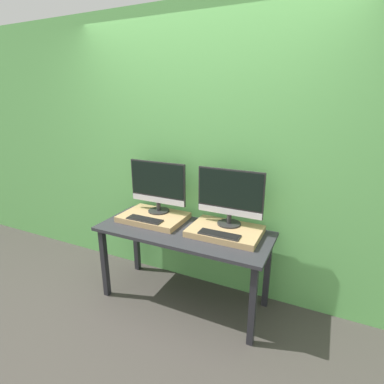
# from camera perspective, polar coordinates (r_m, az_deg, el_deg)

# --- Properties ---
(ground_plane) EXTENTS (12.00, 12.00, 0.00)m
(ground_plane) POSITION_cam_1_polar(r_m,az_deg,el_deg) (2.80, -4.69, -23.17)
(ground_plane) COLOR #423D38
(wall_back) EXTENTS (8.00, 0.04, 2.60)m
(wall_back) POSITION_cam_1_polar(r_m,az_deg,el_deg) (2.79, 1.85, 6.74)
(wall_back) COLOR #66B75B
(wall_back) RESTS_ON ground_plane
(workbench) EXTENTS (1.53, 0.62, 0.72)m
(workbench) POSITION_cam_1_polar(r_m,az_deg,el_deg) (2.67, -1.64, -8.87)
(workbench) COLOR #2D2D33
(workbench) RESTS_ON ground_plane
(wooden_riser_left) EXTENTS (0.60, 0.41, 0.05)m
(wooden_riser_left) POSITION_cam_1_polar(r_m,az_deg,el_deg) (2.86, -7.33, -4.78)
(wooden_riser_left) COLOR tan
(wooden_riser_left) RESTS_ON workbench
(monitor_left) EXTENTS (0.58, 0.20, 0.49)m
(monitor_left) POSITION_cam_1_polar(r_m,az_deg,el_deg) (2.83, -6.54, 1.33)
(monitor_left) COLOR #282828
(monitor_left) RESTS_ON wooden_riser_left
(keyboard_left) EXTENTS (0.34, 0.11, 0.01)m
(keyboard_left) POSITION_cam_1_polar(r_m,az_deg,el_deg) (2.73, -8.99, -5.15)
(keyboard_left) COLOR #2D2D2D
(keyboard_left) RESTS_ON wooden_riser_left
(wooden_riser_right) EXTENTS (0.60, 0.41, 0.05)m
(wooden_riser_right) POSITION_cam_1_polar(r_m,az_deg,el_deg) (2.57, 6.34, -7.42)
(wooden_riser_right) COLOR tan
(wooden_riser_right) RESTS_ON workbench
(monitor_right) EXTENTS (0.58, 0.20, 0.49)m
(monitor_right) POSITION_cam_1_polar(r_m,az_deg,el_deg) (2.54, 7.26, -0.62)
(monitor_right) COLOR #282828
(monitor_right) RESTS_ON wooden_riser_right
(keyboard_right) EXTENTS (0.34, 0.11, 0.01)m
(keyboard_right) POSITION_cam_1_polar(r_m,az_deg,el_deg) (2.43, 5.21, -8.02)
(keyboard_right) COLOR #2D2D2D
(keyboard_right) RESTS_ON wooden_riser_right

